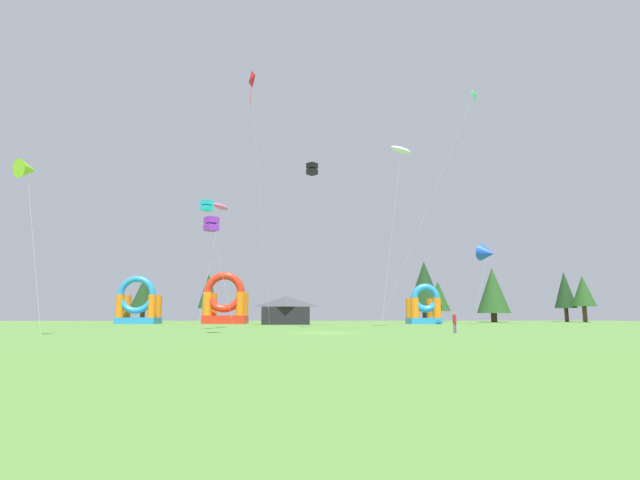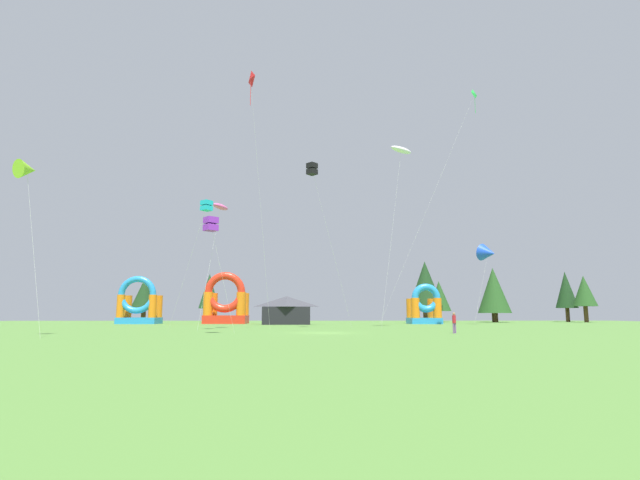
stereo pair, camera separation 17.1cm
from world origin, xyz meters
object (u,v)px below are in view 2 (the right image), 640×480
Objects in this scene: kite_pink_parafoil at (221,207)px; kite_red_diamond at (250,82)px; kite_white_parafoil at (401,150)px; person_far_side at (454,321)px; kite_purple_box at (211,224)px; inflatable_orange_dome at (425,309)px; kite_green_diamond at (473,98)px; inflatable_blue_arch at (226,305)px; kite_cyan_box at (207,206)px; kite_lime_delta at (27,170)px; kite_black_box at (312,169)px; kite_blue_delta at (488,253)px; inflatable_yellow_castle at (139,306)px; festival_tent at (287,310)px.

kite_pink_parafoil is 12.14m from kite_red_diamond.
person_far_side is (0.89, -14.24, -18.35)m from kite_white_parafoil.
kite_purple_box is 41.70m from inflatable_orange_dome.
kite_green_diamond is 3.72× the size of inflatable_blue_arch.
kite_red_diamond reaches higher than kite_cyan_box.
kite_cyan_box is 2.06× the size of inflatable_orange_dome.
kite_black_box reaches higher than kite_lime_delta.
kite_pink_parafoil reaches higher than inflatable_blue_arch.
kite_cyan_box is (-33.02, -20.67, 1.62)m from kite_blue_delta.
kite_cyan_box is 1.57× the size of inflatable_blue_arch.
inflatable_yellow_castle is (-5.26, 37.83, -8.49)m from kite_lime_delta.
kite_blue_delta is at bearing -7.08° from inflatable_yellow_castle.
kite_black_box is 23.02m from festival_tent.
kite_white_parafoil is (-8.99, -1.88, -7.06)m from kite_green_diamond.
kite_black_box reaches higher than inflatable_yellow_castle.
kite_pink_parafoil reaches higher than kite_blue_delta.
kite_cyan_box is at bearing -105.45° from festival_tent.
kite_lime_delta is at bearing -115.04° from festival_tent.
festival_tent is at bearing 74.55° from kite_cyan_box.
kite_purple_box reaches higher than inflatable_orange_dome.
kite_cyan_box is 3.70m from kite_pink_parafoil.
festival_tent is at bearing 176.00° from kite_blue_delta.
kite_purple_box is at bearing -63.97° from inflatable_yellow_castle.
kite_white_parafoil is 25.47m from inflatable_orange_dome.
kite_lime_delta reaches higher than inflatable_yellow_castle.
kite_pink_parafoil reaches higher than inflatable_orange_dome.
inflatable_yellow_castle is at bearing 97.91° from kite_lime_delta.
kite_green_diamond is 35.21m from festival_tent.
inflatable_orange_dome is at bearing 60.57° from person_far_side.
kite_red_diamond is at bearing 71.15° from kite_purple_box.
kite_lime_delta is 0.59× the size of kite_white_parafoil.
inflatable_orange_dome is (5.32, 31.95, 1.13)m from person_far_side.
inflatable_yellow_castle is (-34.14, 18.33, -16.81)m from kite_white_parafoil.
kite_pink_parafoil is at bearing -166.65° from kite_green_diamond.
kite_red_diamond is at bearing -152.59° from kite_green_diamond.
kite_green_diamond is at bearing -80.03° from inflatable_orange_dome.
kite_black_box is 11.01m from kite_white_parafoil.
kite_black_box is 2.63× the size of festival_tent.
kite_lime_delta is at bearing -150.54° from kite_green_diamond.
kite_cyan_box is 23.38m from person_far_side.
kite_green_diamond is 51.97m from inflatable_yellow_castle.
kite_cyan_box is 31.64m from inflatable_yellow_castle.
kite_blue_delta is at bearing 32.05° from kite_cyan_box.
inflatable_yellow_castle is 21.43m from festival_tent.
kite_green_diamond reaches higher than kite_black_box.
inflatable_yellow_castle reaches higher than person_far_side.
kite_red_diamond reaches higher than kite_black_box.
inflatable_orange_dome is (25.54, 26.00, -8.98)m from kite_cyan_box.
inflatable_blue_arch reaches higher than inflatable_yellow_castle.
person_far_side is (16.24, -3.49, -20.79)m from kite_red_diamond.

